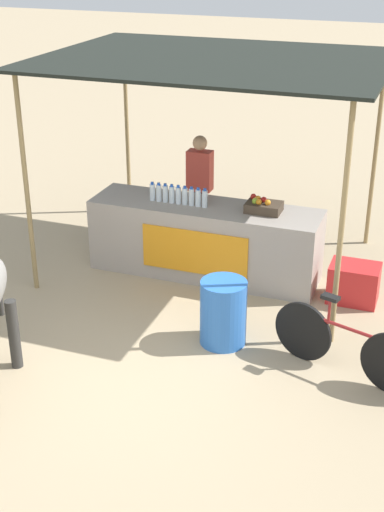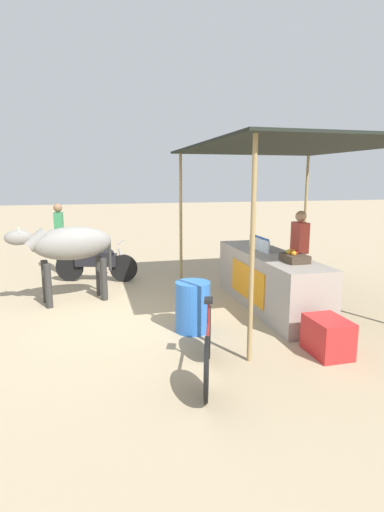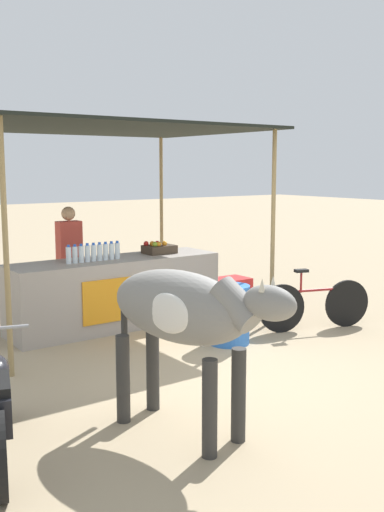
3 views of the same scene
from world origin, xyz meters
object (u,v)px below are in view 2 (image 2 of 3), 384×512
Objects in this scene: cow at (69,246)px; passerby_on_street at (60,238)px; motorcycle_parked at (97,262)px; bicycle_leaning at (208,347)px; stall_counter at (269,280)px; cooler_box at (328,337)px; fruit_crate at (294,257)px; vendor_behind_counter at (299,254)px; water_barrel at (193,307)px.

passerby_on_street is at bearing -172.38° from cow.
cow is 1.06× the size of motorcycle_parked.
passerby_on_street reaches higher than bicycle_leaning.
motorcycle_parked is (-2.57, -2.86, -0.05)m from stall_counter.
cooler_box is (1.97, -0.10, -0.24)m from stall_counter.
fruit_crate is 0.73× the size of cooler_box.
bicycle_leaning is 0.96× the size of passerby_on_street.
stall_counter is 1.82× the size of vendor_behind_counter.
water_barrel is 0.43× the size of motorcycle_parked.
vendor_behind_counter is 1.04× the size of bicycle_leaning.
cooler_box is at bearing -2.82° from stall_counter.
vendor_behind_counter reaches higher than bicycle_leaning.
cow is at bearing -101.68° from vendor_behind_counter.
cow reaches higher than cooler_box.
vendor_behind_counter is at bearing 114.30° from stall_counter.
stall_counter is 1.82× the size of passerby_on_street.
vendor_behind_counter is at bearing 115.33° from water_barrel.
motorcycle_parked reaches higher than cooler_box.
fruit_crate is at bearing 90.36° from water_barrel.
cow reaches higher than fruit_crate.
fruit_crate is 0.25× the size of motorcycle_parked.
cow is at bearing -137.46° from water_barrel.
cow reaches higher than stall_counter.
water_barrel is 0.47× the size of bicycle_leaning.
water_barrel is 2.72m from cow.
water_barrel is at bearing -129.48° from cooler_box.
fruit_crate reaches higher than water_barrel.
vendor_behind_counter and passerby_on_street have the same top height.
water_barrel is (0.01, -1.62, -0.66)m from fruit_crate.
fruit_crate is at bearing 127.35° from bicycle_leaning.
fruit_crate reaches higher than bicycle_leaning.
cow is (-3.16, -3.26, 0.79)m from cooler_box.
vendor_behind_counter is 4.20m from cow.
stall_counter is at bearing -175.95° from fruit_crate.
motorcycle_parked is at bearing -158.81° from water_barrel.
cooler_box is 5.32m from motorcycle_parked.
passerby_on_street reaches higher than cooler_box.
stall_counter is 6.82× the size of fruit_crate.
water_barrel is 3.57m from motorcycle_parked.
water_barrel is at bearing 25.63° from passerby_on_street.
vendor_behind_counter is at bearing 159.79° from cooler_box.
fruit_crate is 1.46m from cooler_box.
cow is 1.16× the size of bicycle_leaning.
water_barrel is at bearing 172.62° from bicycle_leaning.
bicycle_leaning is at bearing 18.58° from passerby_on_street.
stall_counter is 3.60m from cow.
bicycle_leaning is (1.36, -0.18, -0.02)m from water_barrel.
cooler_box is (2.31, -0.85, -0.61)m from vendor_behind_counter.
stall_counter is 0.93m from fruit_crate.
water_barrel is 4.92m from passerby_on_street.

